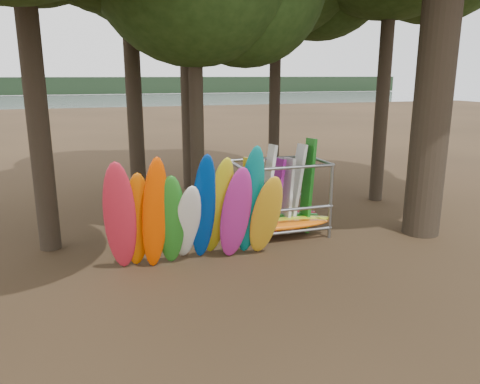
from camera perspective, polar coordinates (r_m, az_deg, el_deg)
name	(u,v)px	position (r m, az deg, el deg)	size (l,w,h in m)	color
ground	(276,256)	(12.26, 4.42, -7.82)	(120.00, 120.00, 0.00)	#47331E
lake	(120,107)	(70.80, -14.40, 9.99)	(160.00, 160.00, 0.00)	gray
far_shore	(106,85)	(120.62, -16.05, 12.37)	(160.00, 4.00, 4.00)	black
kayak_row	(196,215)	(11.22, -5.35, -2.76)	(4.33, 1.82, 3.16)	red
storage_rack	(279,201)	(13.63, 4.73, -1.07)	(3.19, 1.51, 2.80)	gray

